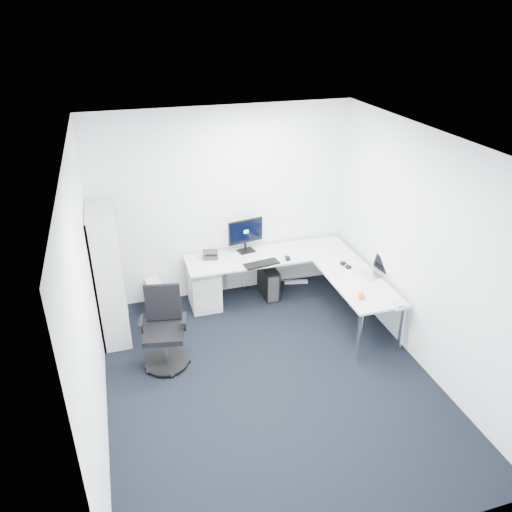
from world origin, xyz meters
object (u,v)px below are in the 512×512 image
object	(u,v)px
l_desk	(276,287)
monitor	(246,235)
laptop	(370,267)
bookshelf	(109,275)
task_chair	(164,331)

from	to	relation	value
l_desk	monitor	bearing A→B (deg)	119.42
monitor	laptop	bearing A→B (deg)	-50.39
monitor	l_desk	bearing A→B (deg)	-71.49
monitor	bookshelf	bearing A→B (deg)	-177.06
l_desk	task_chair	size ratio (longest dim) A/B	2.41
task_chair	laptop	world-z (taller)	task_chair
l_desk	task_chair	xyz separation A→B (m)	(-1.64, -0.80, 0.14)
bookshelf	monitor	size ratio (longest dim) A/B	3.28
task_chair	laptop	size ratio (longest dim) A/B	3.10
task_chair	laptop	bearing A→B (deg)	14.93
bookshelf	laptop	world-z (taller)	bookshelf
task_chair	bookshelf	bearing A→B (deg)	132.60
laptop	task_chair	bearing A→B (deg)	174.50
laptop	l_desk	bearing A→B (deg)	140.75
l_desk	laptop	size ratio (longest dim) A/B	7.47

